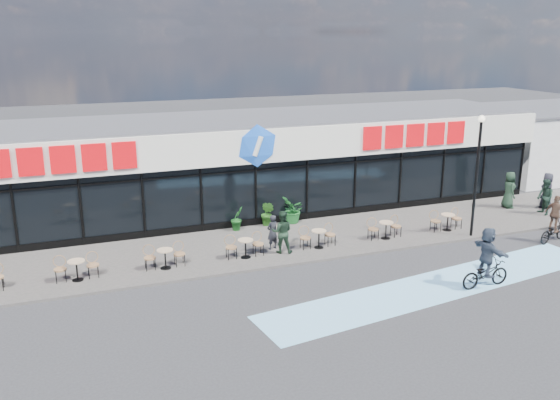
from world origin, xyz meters
name	(u,v)px	position (x,y,z in m)	size (l,w,h in m)	color
ground	(319,286)	(0.00, 0.00, 0.00)	(120.00, 120.00, 0.00)	#28282B
sidewalk	(275,243)	(0.00, 4.50, 0.05)	(44.00, 5.00, 0.10)	#524C48
bike_lane	(440,285)	(4.00, -1.50, 0.01)	(14.00, 2.20, 0.01)	#77BAE2
building	(237,164)	(0.00, 9.93, 2.34)	(30.60, 6.57, 4.75)	black
neighbour_building	(546,140)	(20.50, 11.00, 2.06)	(9.20, 7.20, 4.11)	silver
lamp_post	(477,166)	(8.24, 2.30, 3.18)	(0.28, 0.28, 5.19)	black
bistro_set_1	(77,267)	(-7.91, 3.33, 0.56)	(1.54, 0.62, 0.90)	tan
bistro_set_2	(165,256)	(-4.79, 3.33, 0.56)	(1.54, 0.62, 0.90)	tan
bistro_set_3	(245,246)	(-1.67, 3.33, 0.56)	(1.54, 0.62, 0.90)	tan
bistro_set_4	(318,236)	(1.44, 3.33, 0.56)	(1.54, 0.62, 0.90)	tan
bistro_set_5	(385,228)	(4.56, 3.33, 0.56)	(1.54, 0.62, 0.90)	tan
bistro_set_6	(446,220)	(7.68, 3.33, 0.56)	(1.54, 0.62, 0.90)	tan
potted_plant_left	(237,218)	(-1.02, 6.57, 0.64)	(0.59, 0.48, 1.08)	#17501A
potted_plant_mid	(268,214)	(0.44, 6.67, 0.67)	(0.63, 0.51, 1.15)	#225217
potted_plant_right	(293,210)	(1.67, 6.61, 0.72)	(1.12, 0.97, 1.25)	#195A22
patron_left	(272,232)	(-0.38, 3.78, 0.82)	(0.52, 0.34, 1.43)	black
patron_right	(282,232)	(-0.15, 3.26, 0.97)	(0.84, 0.66, 1.74)	black
pedestrian_a	(545,197)	(13.47, 3.60, 0.96)	(0.84, 0.65, 1.72)	black
pedestrian_b	(509,190)	(12.66, 5.15, 1.02)	(0.89, 0.58, 1.83)	black
pedestrian_c	(547,190)	(14.42, 4.48, 0.99)	(0.87, 0.57, 1.78)	#22232B
cyclist_a	(486,262)	(5.36, -2.13, 0.94)	(1.90, 1.62, 2.19)	black
cyclist_b	(554,225)	(11.12, 0.63, 0.74)	(1.91, 1.08, 2.03)	black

